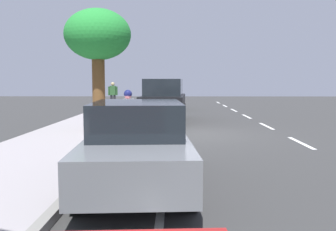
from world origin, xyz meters
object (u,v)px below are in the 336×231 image
parked_sedan_grey_mid (138,144)px  bicycle_at_curb (133,133)px  pedestrian_on_phone (113,93)px  parked_suv_black_second (164,99)px  parked_sedan_green_nearest (164,99)px  street_tree_near_cyclist (98,38)px  fire_hydrant (114,119)px  cyclist_with_backpack (127,111)px

parked_sedan_grey_mid → bicycle_at_curb: bearing=-82.4°
parked_sedan_grey_mid → pedestrian_on_phone: (3.31, -17.09, 0.34)m
bicycle_at_curb → pedestrian_on_phone: size_ratio=0.96×
parked_suv_black_second → parked_sedan_green_nearest: bearing=-88.4°
parked_suv_black_second → pedestrian_on_phone: size_ratio=2.85×
parked_sedan_green_nearest → bicycle_at_curb: (0.54, 13.39, -0.37)m
parked_sedan_green_nearest → street_tree_near_cyclist: street_tree_near_cyclist is taller
pedestrian_on_phone → parked_suv_black_second: bearing=118.8°
parked_sedan_grey_mid → pedestrian_on_phone: pedestrian_on_phone is taller
bicycle_at_curb → parked_sedan_grey_mid: bearing=97.6°
pedestrian_on_phone → parked_sedan_green_nearest: bearing=-174.6°
pedestrian_on_phone → fire_hydrant: size_ratio=2.00×
parked_sedan_green_nearest → pedestrian_on_phone: 3.34m
parked_sedan_green_nearest → parked_suv_black_second: 6.70m
cyclist_with_backpack → parked_sedan_green_nearest: bearing=-93.4°
street_tree_near_cyclist → pedestrian_on_phone: size_ratio=2.54×
parked_sedan_grey_mid → fire_hydrant: 6.19m
parked_sedan_green_nearest → parked_sedan_grey_mid: bearing=90.0°
cyclist_with_backpack → pedestrian_on_phone: pedestrian_on_phone is taller
parked_sedan_green_nearest → street_tree_near_cyclist: size_ratio=1.05×
street_tree_near_cyclist → fire_hydrant: 2.93m
parked_suv_black_second → fire_hydrant: 4.99m
parked_sedan_grey_mid → bicycle_at_curb: 4.07m
cyclist_with_backpack → street_tree_near_cyclist: size_ratio=0.38×
parked_sedan_green_nearest → fire_hydrant: 11.47m
bicycle_at_curb → pedestrian_on_phone: (2.77, -13.07, 0.72)m
parked_sedan_grey_mid → cyclist_with_backpack: cyclist_with_backpack is taller
parked_suv_black_second → pedestrian_on_phone: parked_suv_black_second is taller
street_tree_near_cyclist → fire_hydrant: bearing=148.3°
pedestrian_on_phone → fire_hydrant: pedestrian_on_phone is taller
bicycle_at_curb → parked_sedan_green_nearest: bearing=-92.3°
parked_suv_black_second → parked_sedan_grey_mid: size_ratio=1.06×
bicycle_at_curb → street_tree_near_cyclist: size_ratio=0.38×
parked_suv_black_second → fire_hydrant: bearing=70.9°
cyclist_with_backpack → pedestrian_on_phone: size_ratio=0.97×
parked_sedan_grey_mid → cyclist_with_backpack: bearing=-80.3°
parked_sedan_green_nearest → cyclist_with_backpack: (0.76, 12.93, 0.23)m
parked_sedan_grey_mid → street_tree_near_cyclist: (2.01, -6.38, 2.66)m
fire_hydrant → cyclist_with_backpack: bearing=113.3°
parked_sedan_grey_mid → street_tree_near_cyclist: 7.20m
street_tree_near_cyclist → parked_sedan_green_nearest: bearing=-100.4°
parked_suv_black_second → street_tree_near_cyclist: (2.21, 4.34, 2.39)m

